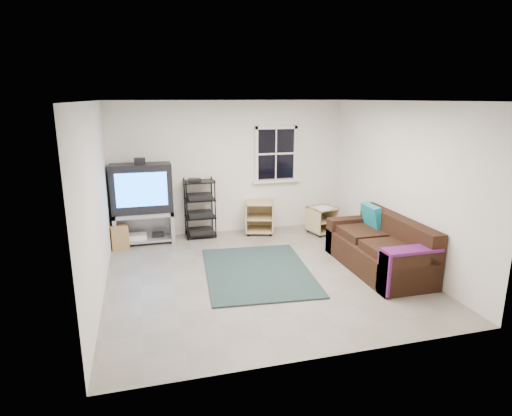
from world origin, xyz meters
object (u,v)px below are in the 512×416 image
object	(u,v)px
av_rack	(200,212)
sofa	(380,250)
side_table_left	(259,216)
side_table_right	(321,218)
tv_unit	(142,197)

from	to	relation	value
av_rack	sofa	xyz separation A→B (m)	(2.51, -2.38, -0.18)
side_table_left	side_table_right	bearing A→B (deg)	-17.96
av_rack	sofa	distance (m)	3.46
sofa	av_rack	bearing A→B (deg)	136.57
tv_unit	side_table_right	world-z (taller)	tv_unit
tv_unit	sofa	distance (m)	4.30
side_table_left	tv_unit	bearing A→B (deg)	-178.92
side_table_right	sofa	size ratio (longest dim) A/B	0.30
av_rack	sofa	bearing A→B (deg)	-43.43
tv_unit	side_table_left	distance (m)	2.32
side_table_left	side_table_right	world-z (taller)	side_table_left
side_table_right	tv_unit	bearing A→B (deg)	174.36
sofa	tv_unit	bearing A→B (deg)	147.09
tv_unit	side_table_right	size ratio (longest dim) A/B	2.70
av_rack	side_table_left	distance (m)	1.20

